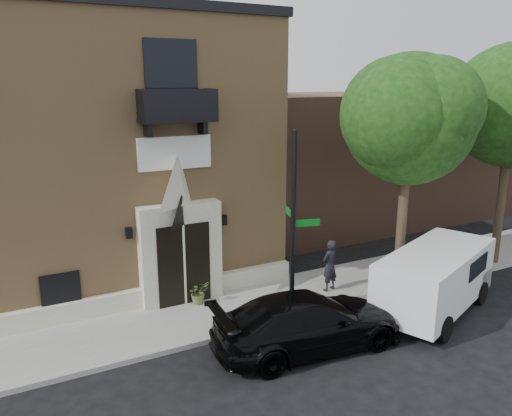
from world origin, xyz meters
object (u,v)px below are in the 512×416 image
(cargo_van, at_px, (437,276))
(fire_hydrant, at_px, (402,278))
(street_sign, at_px, (293,226))
(dumpster, at_px, (442,260))
(pedestrian_near, at_px, (330,265))
(black_sedan, at_px, (308,322))

(cargo_van, distance_m, fire_hydrant, 1.66)
(street_sign, relative_size, dumpster, 3.09)
(cargo_van, relative_size, pedestrian_near, 3.02)
(fire_hydrant, bearing_deg, black_sedan, -161.77)
(fire_hydrant, height_order, dumpster, dumpster)
(cargo_van, bearing_deg, pedestrian_near, 109.63)
(fire_hydrant, relative_size, dumpster, 0.41)
(pedestrian_near, bearing_deg, cargo_van, 115.55)
(fire_hydrant, bearing_deg, street_sign, 179.82)
(cargo_van, xyz_separation_m, fire_hydrant, (0.06, 1.54, -0.62))
(black_sedan, xyz_separation_m, pedestrian_near, (2.57, 2.62, 0.26))
(black_sedan, bearing_deg, fire_hydrant, -67.21)
(dumpster, relative_size, pedestrian_near, 1.02)
(cargo_van, distance_m, dumpster, 2.70)
(black_sedan, height_order, cargo_van, cargo_van)
(pedestrian_near, bearing_deg, black_sedan, 29.70)
(black_sedan, xyz_separation_m, cargo_van, (4.82, 0.07, 0.36))
(dumpster, bearing_deg, cargo_van, -140.23)
(black_sedan, height_order, pedestrian_near, pedestrian_near)
(black_sedan, relative_size, cargo_van, 0.99)
(black_sedan, distance_m, cargo_van, 4.83)
(cargo_van, bearing_deg, dumpster, 17.49)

